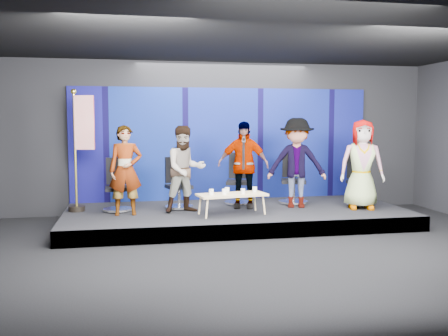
{
  "coord_description": "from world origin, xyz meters",
  "views": [
    {
      "loc": [
        -2.21,
        -7.55,
        2.12
      ],
      "look_at": [
        -0.28,
        2.4,
        1.18
      ],
      "focal_mm": 40.0,
      "sensor_mm": 36.0,
      "label": 1
    }
  ],
  "objects_px": {
    "panelist_b": "(185,169)",
    "mug_c": "(227,190)",
    "panelist_a": "(126,170)",
    "coffee_table": "(232,195)",
    "chair_b": "(178,191)",
    "panelist_e": "(362,164)",
    "panelist_c": "(243,165)",
    "chair_d": "(293,186)",
    "chair_a": "(118,194)",
    "mug_e": "(255,189)",
    "panelist_d": "(297,163)",
    "chair_c": "(239,187)",
    "mug_a": "(211,192)",
    "mug_d": "(243,191)",
    "mug_b": "(224,192)",
    "flag_stand": "(81,147)",
    "chair_e": "(359,188)"
  },
  "relations": [
    {
      "from": "panelist_b",
      "to": "chair_d",
      "type": "bearing_deg",
      "value": 2.21
    },
    {
      "from": "panelist_d",
      "to": "mug_e",
      "type": "xyz_separation_m",
      "value": [
        -1.02,
        -0.41,
        -0.48
      ]
    },
    {
      "from": "panelist_b",
      "to": "mug_c",
      "type": "bearing_deg",
      "value": -32.79
    },
    {
      "from": "chair_d",
      "to": "mug_b",
      "type": "bearing_deg",
      "value": -131.83
    },
    {
      "from": "chair_a",
      "to": "mug_a",
      "type": "relative_size",
      "value": 10.01
    },
    {
      "from": "mug_d",
      "to": "mug_e",
      "type": "bearing_deg",
      "value": 32.87
    },
    {
      "from": "chair_d",
      "to": "mug_e",
      "type": "height_order",
      "value": "chair_d"
    },
    {
      "from": "panelist_a",
      "to": "mug_d",
      "type": "relative_size",
      "value": 17.83
    },
    {
      "from": "panelist_d",
      "to": "mug_d",
      "type": "distance_m",
      "value": 1.51
    },
    {
      "from": "chair_c",
      "to": "mug_a",
      "type": "xyz_separation_m",
      "value": [
        -0.83,
        -1.28,
        0.1
      ]
    },
    {
      "from": "mug_a",
      "to": "mug_d",
      "type": "height_order",
      "value": "mug_a"
    },
    {
      "from": "chair_d",
      "to": "panelist_e",
      "type": "bearing_deg",
      "value": -21.86
    },
    {
      "from": "mug_e",
      "to": "chair_c",
      "type": "bearing_deg",
      "value": 94.98
    },
    {
      "from": "panelist_c",
      "to": "chair_d",
      "type": "relative_size",
      "value": 1.56
    },
    {
      "from": "panelist_b",
      "to": "mug_a",
      "type": "relative_size",
      "value": 16.12
    },
    {
      "from": "coffee_table",
      "to": "mug_c",
      "type": "distance_m",
      "value": 0.17
    },
    {
      "from": "chair_a",
      "to": "mug_b",
      "type": "distance_m",
      "value": 2.24
    },
    {
      "from": "chair_b",
      "to": "panelist_c",
      "type": "height_order",
      "value": "panelist_c"
    },
    {
      "from": "panelist_e",
      "to": "panelist_b",
      "type": "bearing_deg",
      "value": -169.45
    },
    {
      "from": "panelist_a",
      "to": "coffee_table",
      "type": "distance_m",
      "value": 2.13
    },
    {
      "from": "chair_d",
      "to": "panelist_d",
      "type": "height_order",
      "value": "panelist_d"
    },
    {
      "from": "chair_d",
      "to": "panelist_d",
      "type": "distance_m",
      "value": 0.76
    },
    {
      "from": "chair_a",
      "to": "flag_stand",
      "type": "relative_size",
      "value": 0.44
    },
    {
      "from": "chair_e",
      "to": "chair_c",
      "type": "bearing_deg",
      "value": -178.17
    },
    {
      "from": "mug_a",
      "to": "mug_d",
      "type": "bearing_deg",
      "value": 1.8
    },
    {
      "from": "panelist_e",
      "to": "mug_c",
      "type": "bearing_deg",
      "value": -164.68
    },
    {
      "from": "chair_d",
      "to": "chair_e",
      "type": "distance_m",
      "value": 1.43
    },
    {
      "from": "panelist_c",
      "to": "flag_stand",
      "type": "xyz_separation_m",
      "value": [
        -3.31,
        0.21,
        0.4
      ]
    },
    {
      "from": "mug_a",
      "to": "panelist_a",
      "type": "bearing_deg",
      "value": 165.35
    },
    {
      "from": "mug_b",
      "to": "panelist_d",
      "type": "bearing_deg",
      "value": 20.21
    },
    {
      "from": "mug_d",
      "to": "mug_c",
      "type": "bearing_deg",
      "value": 150.52
    },
    {
      "from": "chair_e",
      "to": "mug_c",
      "type": "height_order",
      "value": "chair_e"
    },
    {
      "from": "mug_e",
      "to": "panelist_d",
      "type": "bearing_deg",
      "value": 21.73
    },
    {
      "from": "panelist_a",
      "to": "flag_stand",
      "type": "height_order",
      "value": "flag_stand"
    },
    {
      "from": "chair_a",
      "to": "mug_e",
      "type": "xyz_separation_m",
      "value": [
        2.71,
        -0.69,
        0.11
      ]
    },
    {
      "from": "panelist_c",
      "to": "mug_c",
      "type": "distance_m",
      "value": 0.87
    },
    {
      "from": "panelist_a",
      "to": "chair_b",
      "type": "relative_size",
      "value": 1.63
    },
    {
      "from": "panelist_d",
      "to": "flag_stand",
      "type": "bearing_deg",
      "value": -168.75
    },
    {
      "from": "chair_b",
      "to": "panelist_d",
      "type": "distance_m",
      "value": 2.58
    },
    {
      "from": "chair_a",
      "to": "flag_stand",
      "type": "xyz_separation_m",
      "value": [
        -0.71,
        0.08,
        0.96
      ]
    },
    {
      "from": "panelist_d",
      "to": "chair_e",
      "type": "distance_m",
      "value": 1.57
    },
    {
      "from": "panelist_a",
      "to": "mug_e",
      "type": "xyz_separation_m",
      "value": [
        2.54,
        -0.22,
        -0.41
      ]
    },
    {
      "from": "mug_b",
      "to": "mug_c",
      "type": "height_order",
      "value": "mug_c"
    },
    {
      "from": "chair_a",
      "to": "panelist_d",
      "type": "xyz_separation_m",
      "value": [
        3.73,
        -0.29,
        0.59
      ]
    },
    {
      "from": "chair_a",
      "to": "chair_c",
      "type": "relative_size",
      "value": 0.96
    },
    {
      "from": "panelist_a",
      "to": "mug_e",
      "type": "distance_m",
      "value": 2.58
    },
    {
      "from": "chair_c",
      "to": "mug_b",
      "type": "relative_size",
      "value": 10.63
    },
    {
      "from": "chair_d",
      "to": "coffee_table",
      "type": "relative_size",
      "value": 0.83
    },
    {
      "from": "panelist_e",
      "to": "coffee_table",
      "type": "relative_size",
      "value": 1.32
    },
    {
      "from": "panelist_b",
      "to": "panelist_d",
      "type": "distance_m",
      "value": 2.39
    }
  ]
}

